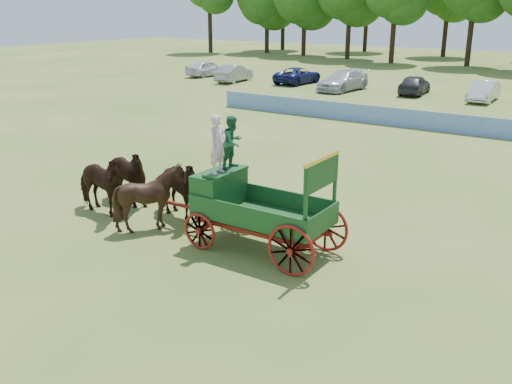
% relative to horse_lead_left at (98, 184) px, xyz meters
% --- Properties ---
extents(ground, '(160.00, 160.00, 0.00)m').
position_rel_horse_lead_left_xyz_m(ground, '(4.80, 1.38, -1.03)').
color(ground, olive).
rests_on(ground, ground).
extents(horse_lead_left, '(2.46, 1.18, 2.06)m').
position_rel_horse_lead_left_xyz_m(horse_lead_left, '(0.00, 0.00, 0.00)').
color(horse_lead_left, black).
rests_on(horse_lead_left, ground).
extents(horse_lead_right, '(2.54, 1.37, 2.06)m').
position_rel_horse_lead_left_xyz_m(horse_lead_right, '(0.00, 1.10, 0.00)').
color(horse_lead_right, black).
rests_on(horse_lead_right, ground).
extents(horse_wheel_left, '(2.17, 2.01, 2.06)m').
position_rel_horse_lead_left_xyz_m(horse_wheel_left, '(2.40, 0.00, 0.00)').
color(horse_wheel_left, black).
rests_on(horse_wheel_left, ground).
extents(horse_wheel_right, '(2.61, 1.60, 2.06)m').
position_rel_horse_lead_left_xyz_m(horse_wheel_right, '(2.40, 1.10, 0.00)').
color(horse_wheel_right, black).
rests_on(horse_wheel_right, ground).
extents(farm_dray, '(6.00, 2.00, 3.81)m').
position_rel_horse_lead_left_xyz_m(farm_dray, '(5.36, 0.57, 0.62)').
color(farm_dray, maroon).
rests_on(farm_dray, ground).
extents(sponsor_banner, '(26.00, 0.08, 1.05)m').
position_rel_horse_lead_left_xyz_m(sponsor_banner, '(3.80, 19.38, -0.50)').
color(sponsor_banner, blue).
rests_on(sponsor_banner, ground).
extents(parked_cars, '(53.90, 7.67, 1.63)m').
position_rel_horse_lead_left_xyz_m(parked_cars, '(5.75, 31.57, -0.26)').
color(parked_cars, silver).
rests_on(parked_cars, ground).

